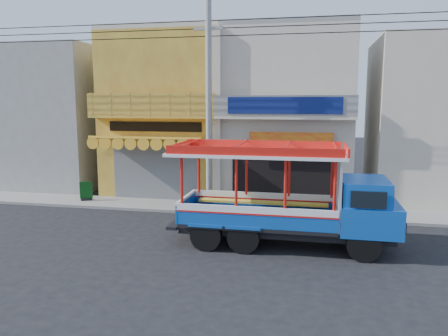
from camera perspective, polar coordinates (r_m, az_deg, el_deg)
name	(u,v)px	position (r m, az deg, el deg)	size (l,w,h in m)	color
ground	(215,238)	(15.41, -1.16, -9.15)	(90.00, 90.00, 0.00)	black
sidewalk	(235,209)	(19.16, 1.49, -5.36)	(30.00, 2.00, 0.12)	slate
shophouse_left	(174,113)	(23.42, -6.49, 7.18)	(6.00, 7.50, 8.24)	#B37827
shophouse_right	(289,113)	(22.30, 8.45, 7.06)	(6.00, 6.75, 8.24)	beige
party_pilaster	(217,117)	(19.62, -0.92, 6.61)	(0.35, 0.30, 8.00)	beige
filler_building_left	(56,118)	(26.48, -21.09, 6.16)	(6.00, 6.00, 7.60)	gray
filler_building_right	(438,121)	(23.04, 26.18, 5.55)	(6.00, 6.00, 7.60)	beige
utility_pole	(212,94)	(18.07, -1.54, 9.70)	(28.00, 0.26, 9.00)	gray
songthaew_truck	(300,198)	(14.31, 9.94, -3.93)	(7.23, 2.46, 3.38)	black
green_sign	(86,192)	(21.45, -17.55, -3.07)	(0.56, 0.43, 0.88)	black
potted_plant_a	(277,200)	(18.59, 6.94, -4.23)	(0.82, 0.71, 0.91)	#164D19
potted_plant_b	(342,202)	(18.37, 15.12, -4.35)	(0.60, 0.48, 1.09)	#164D19
potted_plant_c	(359,203)	(18.87, 17.17, -4.36)	(0.51, 0.51, 0.92)	#164D19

